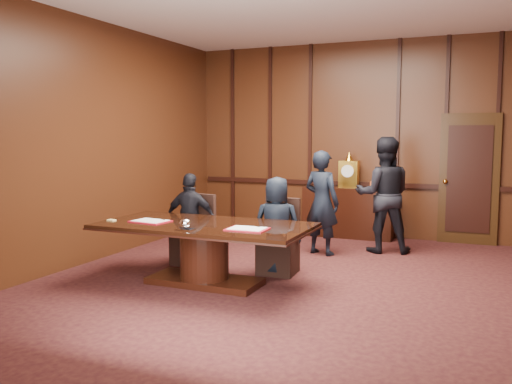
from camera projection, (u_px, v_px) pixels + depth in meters
room at (296, 145)px, 6.74m from camera, size 7.00×7.04×3.50m
sideboard at (348, 210)px, 9.76m from camera, size 1.60×0.45×1.54m
conference_table at (204, 244)px, 6.66m from camera, size 2.62×1.32×0.76m
folder_left at (150, 221)px, 6.78m from camera, size 0.50×0.38×0.02m
folder_right at (247, 229)px, 6.23m from camera, size 0.47×0.34×0.02m
inkstand at (185, 225)px, 6.22m from camera, size 0.20×0.14×0.12m
notepad at (111, 220)px, 6.87m from camera, size 0.11×0.08×0.01m
chair_left at (194, 244)px, 7.74m from camera, size 0.56×0.56×0.99m
chair_right at (279, 251)px, 7.24m from camera, size 0.51×0.51×0.99m
signatory_left at (191, 219)px, 7.63m from camera, size 0.80×0.41×1.31m
signatory_right at (277, 226)px, 7.13m from camera, size 0.72×0.57×1.30m
witness_left at (322, 203)px, 8.31m from camera, size 0.67×0.54×1.61m
witness_right at (383, 195)px, 8.48m from camera, size 1.02×0.88×1.81m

